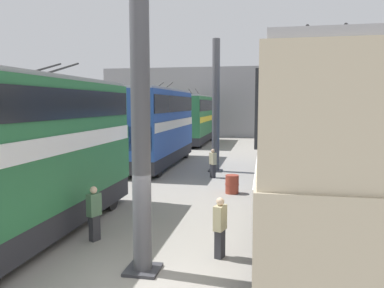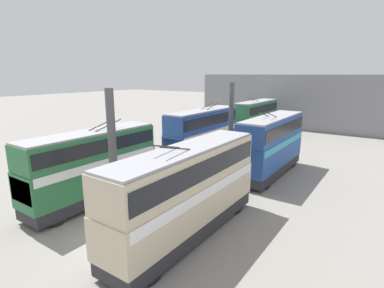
# 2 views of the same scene
# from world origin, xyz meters

# --- Properties ---
(ground_plane) EXTENTS (240.00, 240.00, 0.00)m
(ground_plane) POSITION_xyz_m (0.00, 0.00, 0.00)
(ground_plane) COLOR gray
(depot_back_wall) EXTENTS (0.50, 36.00, 8.87)m
(depot_back_wall) POSITION_xyz_m (39.14, 0.00, 4.43)
(depot_back_wall) COLOR gray
(depot_back_wall) RESTS_ON ground_plane
(support_column_near) EXTENTS (0.85, 0.85, 8.20)m
(support_column_near) POSITION_xyz_m (0.60, 0.00, 3.98)
(support_column_near) COLOR #4C4C51
(support_column_near) RESTS_ON ground_plane
(support_column_far) EXTENTS (0.85, 0.85, 8.20)m
(support_column_far) POSITION_xyz_m (15.09, 0.00, 3.98)
(support_column_far) COLOR #4C4C51
(support_column_far) RESTS_ON ground_plane
(bus_left_near) EXTENTS (11.35, 2.54, 5.76)m
(bus_left_near) POSITION_xyz_m (2.17, -4.08, 2.92)
(bus_left_near) COLOR black
(bus_left_near) RESTS_ON ground_plane
(bus_left_far) EXTENTS (10.19, 2.54, 5.93)m
(bus_left_far) POSITION_xyz_m (15.14, -4.08, 3.02)
(bus_left_far) COLOR black
(bus_left_far) RESTS_ON ground_plane
(bus_right_near) EXTENTS (10.06, 2.54, 5.72)m
(bus_right_near) POSITION_xyz_m (2.25, 4.08, 2.91)
(bus_right_near) COLOR black
(bus_right_near) RESTS_ON ground_plane
(bus_right_mid) EXTENTS (10.87, 2.54, 5.85)m
(bus_right_mid) POSITION_xyz_m (16.53, 4.08, 2.98)
(bus_right_mid) COLOR black
(bus_right_mid) RESTS_ON ground_plane
(bus_right_far) EXTENTS (10.66, 2.54, 5.74)m
(bus_right_far) POSITION_xyz_m (31.06, 4.08, 2.91)
(bus_right_far) COLOR black
(bus_right_far) RESTS_ON ground_plane
(person_by_left_row) EXTENTS (0.47, 0.36, 1.70)m
(person_by_left_row) POSITION_xyz_m (1.81, -1.82, 0.90)
(person_by_left_row) COLOR #2D2D33
(person_by_left_row) RESTS_ON ground_plane
(person_by_right_row) EXTENTS (0.48, 0.39, 1.71)m
(person_by_right_row) POSITION_xyz_m (2.38, 2.15, 0.91)
(person_by_right_row) COLOR #2D2D33
(person_by_right_row) RESTS_ON ground_plane
(person_aisle_midway) EXTENTS (0.48, 0.45, 1.67)m
(person_aisle_midway) POSITION_xyz_m (12.96, -0.12, 0.88)
(person_aisle_midway) COLOR #2D2D33
(person_aisle_midway) RESTS_ON ground_plane
(oil_drum) EXTENTS (0.66, 0.66, 0.88)m
(oil_drum) POSITION_xyz_m (9.38, -1.52, 0.44)
(oil_drum) COLOR #933828
(oil_drum) RESTS_ON ground_plane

